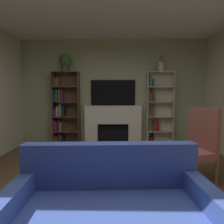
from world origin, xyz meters
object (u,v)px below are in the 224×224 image
object	(u,v)px
potted_plant	(65,62)
couch	(111,218)
tv	(113,93)
vase_with_flowers	(161,66)
bookshelf_left	(64,110)
fireplace	(113,124)
armchair	(192,146)
bookshelf_right	(157,110)

from	to	relation	value
potted_plant	couch	xyz separation A→B (m)	(1.24, -3.53, -1.90)
tv	vase_with_flowers	size ratio (longest dim) A/B	2.70
tv	bookshelf_left	bearing A→B (deg)	-176.35
fireplace	couch	xyz separation A→B (m)	(0.02, -3.56, -0.28)
tv	vase_with_flowers	distance (m)	1.40
fireplace	armchair	bearing A→B (deg)	-59.32
fireplace	vase_with_flowers	world-z (taller)	vase_with_flowers
potted_plant	armchair	size ratio (longest dim) A/B	0.38
fireplace	tv	bearing A→B (deg)	90.00
bookshelf_left	couch	size ratio (longest dim) A/B	1.08
potted_plant	couch	world-z (taller)	potted_plant
vase_with_flowers	couch	distance (m)	4.13
bookshelf_right	armchair	size ratio (longest dim) A/B	1.69
couch	armchair	bearing A→B (deg)	49.06
fireplace	armchair	distance (m)	2.48
couch	potted_plant	bearing A→B (deg)	109.42
potted_plant	vase_with_flowers	world-z (taller)	potted_plant
fireplace	bookshelf_right	xyz separation A→B (m)	(1.14, 0.03, 0.38)
potted_plant	vase_with_flowers	bearing A→B (deg)	0.04
bookshelf_left	armchair	xyz separation A→B (m)	(2.57, -2.14, -0.38)
bookshelf_left	couch	xyz separation A→B (m)	(1.32, -3.57, -0.66)
bookshelf_left	vase_with_flowers	size ratio (longest dim) A/B	4.47
armchair	bookshelf_right	bearing A→B (deg)	93.21
fireplace	couch	distance (m)	3.57
bookshelf_left	armchair	distance (m)	3.36
bookshelf_left	potted_plant	xyz separation A→B (m)	(0.08, -0.04, 1.24)
bookshelf_left	vase_with_flowers	distance (m)	2.76
potted_plant	couch	bearing A→B (deg)	-70.58
fireplace	potted_plant	xyz separation A→B (m)	(-1.22, -0.03, 1.62)
bookshelf_left	bookshelf_right	xyz separation A→B (m)	(2.44, 0.02, 0.00)
tv	bookshelf_left	xyz separation A→B (m)	(-1.30, -0.08, -0.46)
vase_with_flowers	armchair	distance (m)	2.59
vase_with_flowers	armchair	size ratio (longest dim) A/B	0.38
fireplace	tv	size ratio (longest dim) A/B	1.35
fireplace	vase_with_flowers	bearing A→B (deg)	-1.49
couch	armchair	xyz separation A→B (m)	(1.24, 1.43, 0.27)
fireplace	couch	world-z (taller)	fireplace
bookshelf_left	bookshelf_right	size ratio (longest dim) A/B	1.00
tv	bookshelf_right	bearing A→B (deg)	-3.08
bookshelf_left	potted_plant	bearing A→B (deg)	-24.80
tv	vase_with_flowers	xyz separation A→B (m)	(1.22, -0.12, 0.68)
tv	bookshelf_right	size ratio (longest dim) A/B	0.60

